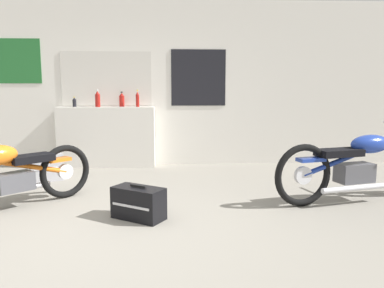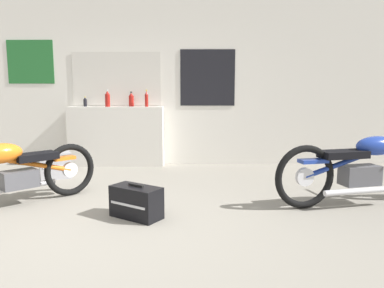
{
  "view_description": "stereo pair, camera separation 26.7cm",
  "coord_description": "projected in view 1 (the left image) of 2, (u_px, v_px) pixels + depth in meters",
  "views": [
    {
      "loc": [
        0.77,
        -3.36,
        1.29
      ],
      "look_at": [
        0.98,
        0.73,
        0.7
      ],
      "focal_mm": 35.0,
      "sensor_mm": 36.0,
      "label": 1
    },
    {
      "loc": [
        1.03,
        -3.37,
        1.29
      ],
      "look_at": [
        0.98,
        0.73,
        0.7
      ],
      "focal_mm": 35.0,
      "sensor_mm": 36.0,
      "label": 2
    }
  ],
  "objects": [
    {
      "name": "ground_plane",
      "position": [
        91.0,
        230.0,
        3.47
      ],
      "size": [
        24.0,
        24.0,
        0.0
      ],
      "primitive_type": "plane",
      "color": "gray"
    },
    {
      "name": "bottle_right_center",
      "position": [
        138.0,
        99.0,
        6.25
      ],
      "size": [
        0.06,
        0.06,
        0.28
      ],
      "color": "maroon",
      "rests_on": "sill_counter"
    },
    {
      "name": "hard_case_silver",
      "position": [
        46.0,
        167.0,
        5.41
      ],
      "size": [
        0.53,
        0.47,
        0.41
      ],
      "color": "#9E9EA3",
      "rests_on": "ground_plane"
    },
    {
      "name": "hard_case_black",
      "position": [
        139.0,
        203.0,
        3.77
      ],
      "size": [
        0.58,
        0.5,
        0.35
      ],
      "color": "black",
      "rests_on": "ground_plane"
    },
    {
      "name": "wall_back",
      "position": [
        128.0,
        84.0,
        6.41
      ],
      "size": [
        10.0,
        0.07,
        2.8
      ],
      "color": "silver",
      "rests_on": "ground_plane"
    },
    {
      "name": "bottle_leftmost",
      "position": [
        74.0,
        102.0,
        6.25
      ],
      "size": [
        0.06,
        0.06,
        0.17
      ],
      "color": "black",
      "rests_on": "sill_counter"
    },
    {
      "name": "sill_counter",
      "position": [
        107.0,
        137.0,
        6.34
      ],
      "size": [
        1.62,
        0.28,
        1.02
      ],
      "color": "silver",
      "rests_on": "ground_plane"
    },
    {
      "name": "motorcycle_blue",
      "position": [
        360.0,
        164.0,
        4.37
      ],
      "size": [
        2.2,
        0.79,
        0.9
      ],
      "color": "black",
      "rests_on": "ground_plane"
    },
    {
      "name": "motorcycle_orange",
      "position": [
        7.0,
        174.0,
        3.99
      ],
      "size": [
        1.45,
        1.48,
        0.82
      ],
      "color": "black",
      "rests_on": "ground_plane"
    },
    {
      "name": "bottle_left_center",
      "position": [
        98.0,
        99.0,
        6.2
      ],
      "size": [
        0.08,
        0.08,
        0.29
      ],
      "color": "maroon",
      "rests_on": "sill_counter"
    },
    {
      "name": "bottle_center",
      "position": [
        122.0,
        100.0,
        6.31
      ],
      "size": [
        0.08,
        0.08,
        0.25
      ],
      "color": "maroon",
      "rests_on": "sill_counter"
    }
  ]
}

